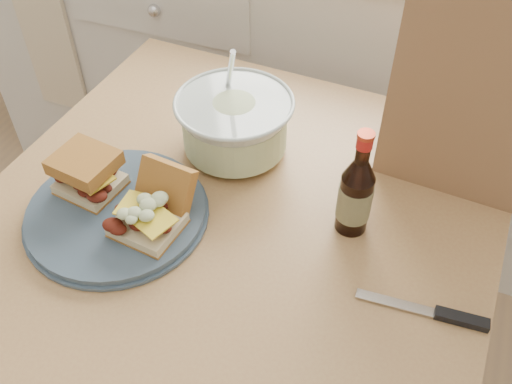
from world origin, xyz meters
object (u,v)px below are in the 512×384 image
(plate, at_px, (117,212))
(beer_bottle, at_px, (356,194))
(dining_table, at_px, (236,251))
(paper_bag, at_px, (486,81))
(coleslaw_bowl, at_px, (235,126))

(plate, distance_m, beer_bottle, 0.41)
(dining_table, relative_size, beer_bottle, 4.54)
(beer_bottle, distance_m, paper_bag, 0.30)
(paper_bag, bearing_deg, coleslaw_bowl, -159.55)
(plate, relative_size, coleslaw_bowl, 1.38)
(dining_table, xyz_separation_m, coleslaw_bowl, (-0.06, 0.16, 0.17))
(beer_bottle, bearing_deg, plate, -175.59)
(beer_bottle, bearing_deg, dining_table, 178.41)
(plate, xyz_separation_m, beer_bottle, (0.39, 0.13, 0.07))
(plate, height_order, coleslaw_bowl, coleslaw_bowl)
(coleslaw_bowl, relative_size, beer_bottle, 1.10)
(dining_table, xyz_separation_m, plate, (-0.19, -0.09, 0.12))
(coleslaw_bowl, height_order, paper_bag, paper_bag)
(dining_table, distance_m, coleslaw_bowl, 0.24)
(plate, bearing_deg, dining_table, 24.29)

